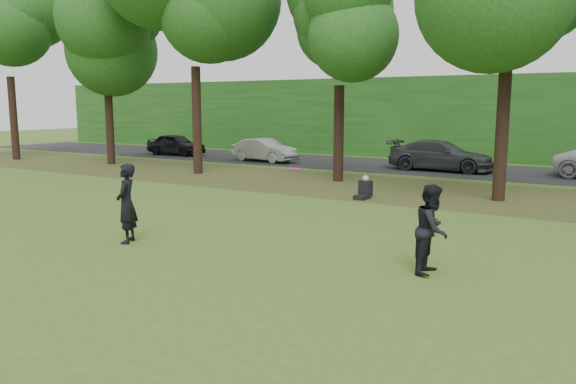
{
  "coord_description": "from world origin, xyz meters",
  "views": [
    {
      "loc": [
        7.81,
        -7.92,
        3.31
      ],
      "look_at": [
        1.09,
        3.04,
        1.3
      ],
      "focal_mm": 35.0,
      "sensor_mm": 36.0,
      "label": 1
    }
  ],
  "objects_px": {
    "seated_person": "(364,190)",
    "frisbee": "(296,169)",
    "player_left": "(127,204)",
    "player_right": "(432,229)"
  },
  "relations": [
    {
      "from": "player_left",
      "to": "player_right",
      "type": "height_order",
      "value": "player_left"
    },
    {
      "from": "frisbee",
      "to": "seated_person",
      "type": "bearing_deg",
      "value": 103.07
    },
    {
      "from": "player_left",
      "to": "player_right",
      "type": "distance_m",
      "value": 7.16
    },
    {
      "from": "player_right",
      "to": "frisbee",
      "type": "relative_size",
      "value": 5.55
    },
    {
      "from": "player_right",
      "to": "frisbee",
      "type": "xyz_separation_m",
      "value": [
        -2.92,
        -0.34,
        1.04
      ]
    },
    {
      "from": "player_left",
      "to": "frisbee",
      "type": "xyz_separation_m",
      "value": [
        4.1,
        1.05,
        0.97
      ]
    },
    {
      "from": "player_left",
      "to": "seated_person",
      "type": "relative_size",
      "value": 2.31
    },
    {
      "from": "frisbee",
      "to": "seated_person",
      "type": "distance_m",
      "value": 8.2
    },
    {
      "from": "player_right",
      "to": "seated_person",
      "type": "distance_m",
      "value": 8.88
    },
    {
      "from": "seated_person",
      "to": "frisbee",
      "type": "bearing_deg",
      "value": -73.69
    }
  ]
}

